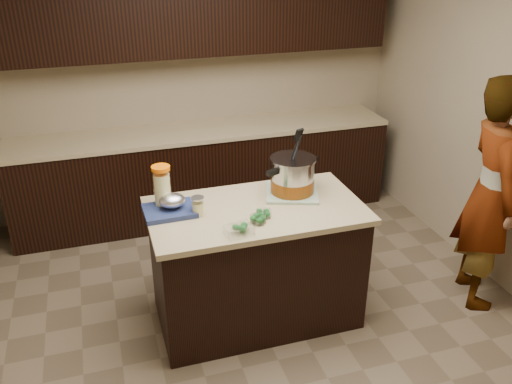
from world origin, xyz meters
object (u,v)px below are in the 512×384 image
stock_pot (292,177)px  person (491,195)px  lemonade_pitcher (162,189)px  island (256,264)px

stock_pot → person: size_ratio=0.26×
lemonade_pitcher → person: (2.30, -0.44, -0.17)m
lemonade_pitcher → person: 2.34m
stock_pot → person: (1.39, -0.39, -0.15)m
stock_pot → lemonade_pitcher: size_ratio=1.53×
island → person: person is taller
person → island: bearing=100.5°
island → lemonade_pitcher: size_ratio=4.86×
stock_pot → person: 1.45m
island → stock_pot: size_ratio=3.17×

